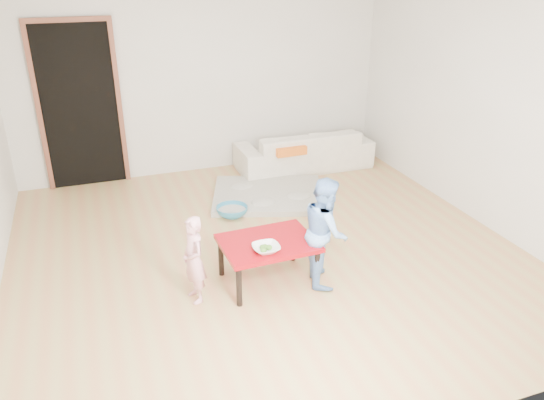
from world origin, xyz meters
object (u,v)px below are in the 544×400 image
child_blue (325,231)px  basin (232,211)px  bowl (266,248)px  sofa (304,149)px  red_table (268,261)px  child_pink (194,260)px

child_blue → basin: size_ratio=2.78×
bowl → basin: size_ratio=0.65×
sofa → child_blue: 2.91m
sofa → red_table: bearing=60.8°
child_blue → basin: child_blue is taller
bowl → child_pink: size_ratio=0.30×
bowl → basin: 1.65m
bowl → basin: bowl is taller
sofa → child_pink: size_ratio=2.38×
sofa → basin: bearing=40.0°
red_table → bowl: 0.30m
sofa → bowl: size_ratio=7.98×
child_pink → basin: 1.70m
child_pink → basin: child_pink is taller
basin → child_blue: bearing=-74.7°
red_table → basin: size_ratio=2.30×
sofa → basin: (-1.39, -1.16, -0.22)m
red_table → basin: (0.06, 1.44, -0.15)m
sofa → bowl: bearing=61.1°
red_table → bowl: bowl is taller
red_table → child_blue: (0.49, -0.14, 0.30)m
red_table → bowl: size_ratio=3.55×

